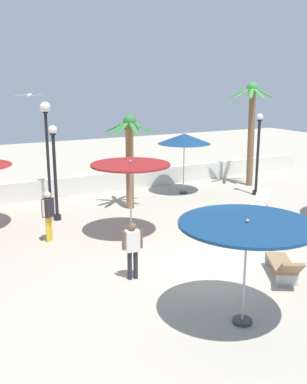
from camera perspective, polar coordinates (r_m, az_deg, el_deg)
name	(u,v)px	position (r m, az deg, el deg)	size (l,w,h in m)	color
ground_plane	(208,264)	(12.94, 6.97, -9.14)	(56.00, 56.00, 0.00)	#B2A893
boundary_wall	(91,184)	(20.77, -7.97, 1.01)	(25.20, 0.30, 0.88)	silver
patio_umbrella_0	(130,167)	(14.52, -2.96, 3.20)	(2.60, 2.60, 2.58)	#333338
patio_umbrella_2	(184,139)	(20.30, 3.94, 6.77)	(2.40, 2.40, 2.80)	#333338
patio_umbrella_3	(247,228)	(9.34, 11.85, -4.46)	(2.84, 2.84, 2.34)	#333338
palm_tree_0	(251,122)	(22.27, 12.37, 8.72)	(2.21, 2.21, 5.00)	brown
palm_tree_1	(130,149)	(17.83, -3.06, 5.51)	(2.17, 2.17, 3.79)	brown
lamp_post_0	(258,152)	(20.57, 13.17, 5.00)	(0.29, 0.29, 3.67)	black
lamp_post_1	(47,138)	(18.70, -13.45, 6.73)	(0.42, 0.42, 4.26)	black
lamp_post_2	(55,167)	(16.68, -12.49, 3.09)	(0.32, 0.32, 3.53)	black
lounge_chair_0	(283,265)	(12.27, 16.24, -8.97)	(1.41, 1.91, 0.84)	#B7B7BC
lounge_chair_1	(258,204)	(17.84, 13.19, -1.55)	(1.88, 1.49, 0.84)	#B7B7BC
guest_0	(132,246)	(11.64, -2.70, -6.84)	(0.55, 0.30, 1.55)	#26262D
guest_1	(48,211)	(14.67, -13.29, -2.42)	(0.45, 0.41, 1.67)	gold
seagull_2	(29,95)	(20.68, -15.59, 11.83)	(1.10, 0.78, 0.14)	white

